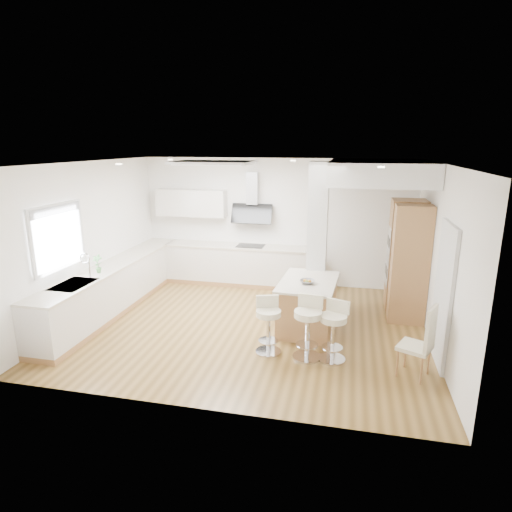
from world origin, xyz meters
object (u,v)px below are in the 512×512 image
(peninsula, at_px, (308,304))
(bar_stool_c, at_px, (334,328))
(bar_stool_b, at_px, (308,324))
(dining_chair, at_px, (423,340))
(bar_stool_a, at_px, (268,322))

(peninsula, relative_size, bar_stool_c, 1.61)
(bar_stool_b, relative_size, dining_chair, 0.91)
(bar_stool_a, xyz_separation_m, bar_stool_c, (0.97, -0.02, 0.01))
(bar_stool_a, bearing_deg, dining_chair, -26.09)
(bar_stool_b, distance_m, bar_stool_c, 0.37)
(bar_stool_a, xyz_separation_m, dining_chair, (2.16, -0.28, 0.07))
(peninsula, bearing_deg, bar_stool_b, -80.85)
(bar_stool_c, bearing_deg, bar_stool_a, -160.69)
(bar_stool_a, relative_size, bar_stool_b, 0.92)
(dining_chair, bearing_deg, bar_stool_c, -167.24)
(bar_stool_a, distance_m, bar_stool_c, 0.97)
(peninsula, bearing_deg, bar_stool_a, -112.06)
(bar_stool_a, xyz_separation_m, bar_stool_b, (0.60, -0.04, 0.04))
(peninsula, distance_m, bar_stool_a, 1.15)
(peninsula, distance_m, bar_stool_b, 1.09)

